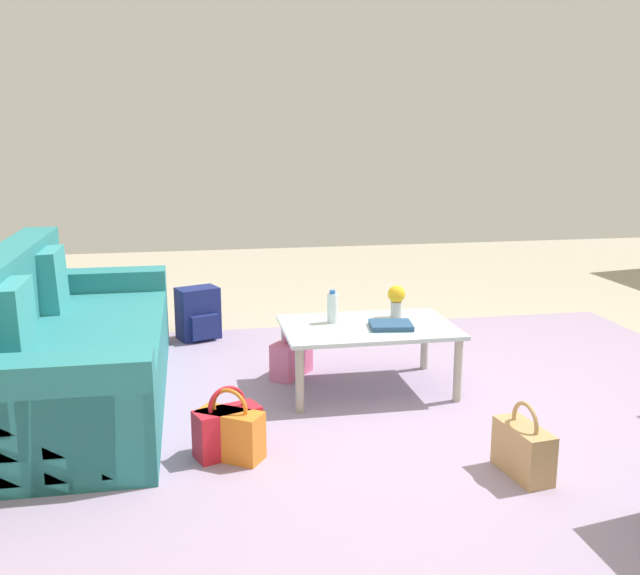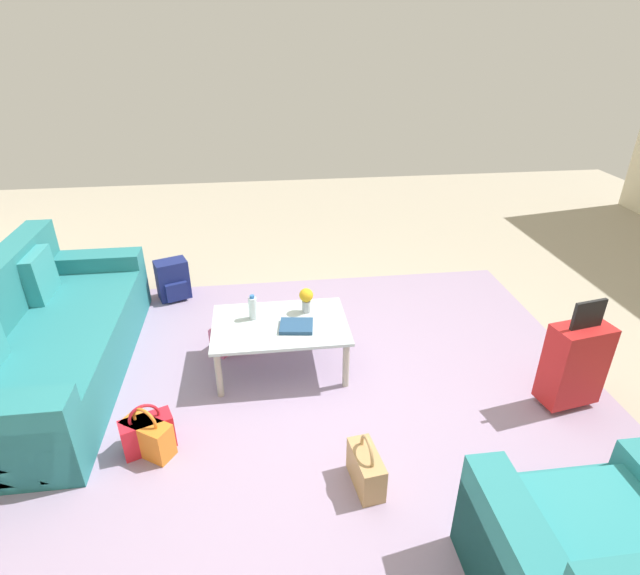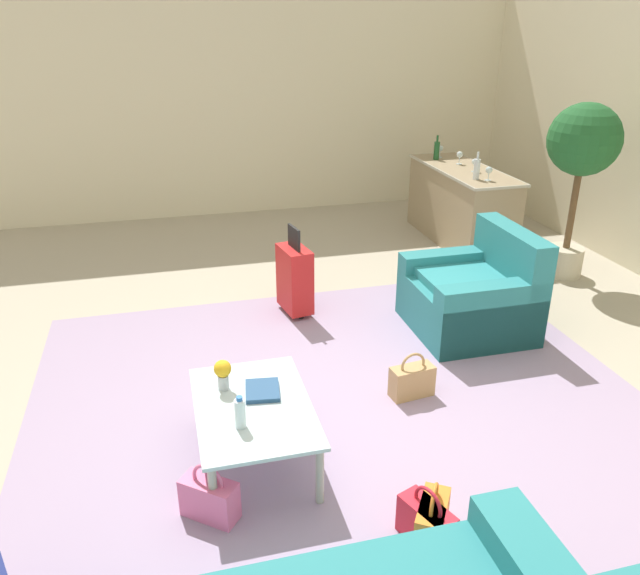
{
  "view_description": "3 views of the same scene",
  "coord_description": "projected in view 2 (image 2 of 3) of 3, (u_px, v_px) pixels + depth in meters",
  "views": [
    {
      "loc": [
        1.45,
        3.54,
        1.55
      ],
      "look_at": [
        0.79,
        -0.01,
        0.76
      ],
      "focal_mm": 40.0,
      "sensor_mm": 36.0,
      "label": 1
    },
    {
      "loc": [
        0.51,
        2.77,
        2.42
      ],
      "look_at": [
        0.13,
        -0.2,
        0.86
      ],
      "focal_mm": 28.0,
      "sensor_mm": 36.0,
      "label": 2
    },
    {
      "loc": [
        3.58,
        -0.9,
        2.58
      ],
      "look_at": [
        0.19,
        -0.02,
        1.05
      ],
      "focal_mm": 35.0,
      "sensor_mm": 36.0,
      "label": 3
    }
  ],
  "objects": [
    {
      "name": "area_rug",
      "position": [
        258.0,
        430.0,
        3.37
      ],
      "size": [
        5.2,
        4.4,
        0.01
      ],
      "primitive_type": "cube",
      "color": "#9984A3",
      "rests_on": "ground"
    },
    {
      "name": "handbag_orange",
      "position": [
        148.0,
        437.0,
        3.14
      ],
      "size": [
        0.34,
        0.29,
        0.36
      ],
      "color": "orange",
      "rests_on": "ground"
    },
    {
      "name": "suitcase_red",
      "position": [
        574.0,
        363.0,
        3.45
      ],
      "size": [
        0.43,
        0.29,
        0.85
      ],
      "color": "red",
      "rests_on": "ground"
    },
    {
      "name": "backpack_navy",
      "position": [
        173.0,
        281.0,
        4.94
      ],
      "size": [
        0.35,
        0.33,
        0.4
      ],
      "color": "navy",
      "rests_on": "ground"
    },
    {
      "name": "handbag_tan",
      "position": [
        366.0,
        468.0,
        2.92
      ],
      "size": [
        0.18,
        0.34,
        0.36
      ],
      "color": "tan",
      "rests_on": "ground"
    },
    {
      "name": "handbag_red",
      "position": [
        148.0,
        433.0,
        3.18
      ],
      "size": [
        0.35,
        0.25,
        0.36
      ],
      "color": "red",
      "rests_on": "ground"
    },
    {
      "name": "handbag_pink",
      "position": [
        229.0,
        335.0,
        4.18
      ],
      "size": [
        0.31,
        0.34,
        0.36
      ],
      "color": "pink",
      "rests_on": "ground"
    },
    {
      "name": "water_bottle",
      "position": [
        253.0,
        308.0,
        3.84
      ],
      "size": [
        0.06,
        0.06,
        0.2
      ],
      "color": "silver",
      "rests_on": "coffee_table"
    },
    {
      "name": "flower_vase",
      "position": [
        306.0,
        298.0,
        3.92
      ],
      "size": [
        0.11,
        0.11,
        0.21
      ],
      "color": "#B2B7BC",
      "rests_on": "coffee_table"
    },
    {
      "name": "coffee_table_book",
      "position": [
        296.0,
        326.0,
        3.76
      ],
      "size": [
        0.27,
        0.24,
        0.03
      ],
      "primitive_type": "cube",
      "rotation": [
        0.0,
        0.0,
        -0.14
      ],
      "color": "navy",
      "rests_on": "coffee_table"
    },
    {
      "name": "ground_plane",
      "position": [
        341.0,
        404.0,
        3.62
      ],
      "size": [
        12.0,
        12.0,
        0.0
      ],
      "primitive_type": "plane",
      "color": "#A89E89"
    },
    {
      "name": "couch",
      "position": [
        41.0,
        344.0,
        3.76
      ],
      "size": [
        0.95,
        2.29,
        0.9
      ],
      "color": "teal",
      "rests_on": "ground"
    },
    {
      "name": "coffee_table",
      "position": [
        280.0,
        329.0,
        3.84
      ],
      "size": [
        1.03,
        0.7,
        0.41
      ],
      "color": "silver",
      "rests_on": "ground"
    }
  ]
}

